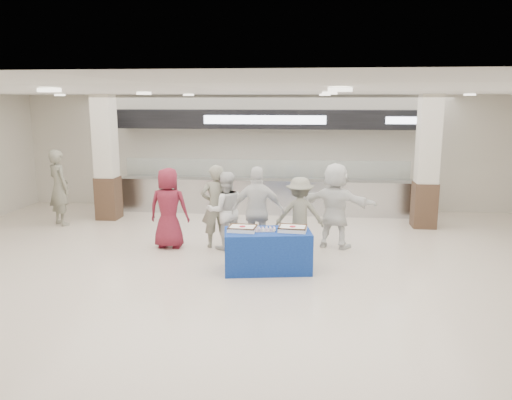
# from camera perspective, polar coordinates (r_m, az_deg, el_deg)

# --- Properties ---
(ground) EXTENTS (14.00, 14.00, 0.00)m
(ground) POSITION_cam_1_polar(r_m,az_deg,el_deg) (8.71, -2.25, -9.25)
(ground) COLOR beige
(ground) RESTS_ON ground
(serving_line) EXTENTS (8.70, 0.85, 2.80)m
(serving_line) POSITION_cam_1_polar(r_m,az_deg,el_deg) (13.64, 1.09, 3.36)
(serving_line) COLOR #B9BBC1
(serving_line) RESTS_ON ground
(column_left) EXTENTS (0.55, 0.55, 3.20)m
(column_left) POSITION_cam_1_polar(r_m,az_deg,el_deg) (13.41, -16.74, 4.34)
(column_left) COLOR #3B271B
(column_left) RESTS_ON ground
(column_right) EXTENTS (0.55, 0.55, 3.20)m
(column_right) POSITION_cam_1_polar(r_m,az_deg,el_deg) (12.66, 18.94, 3.81)
(column_right) COLOR #3B271B
(column_right) RESTS_ON ground
(display_table) EXTENTS (1.66, 1.03, 0.75)m
(display_table) POSITION_cam_1_polar(r_m,az_deg,el_deg) (9.10, 1.32, -5.82)
(display_table) COLOR navy
(display_table) RESTS_ON ground
(sheet_cake_left) EXTENTS (0.51, 0.41, 0.10)m
(sheet_cake_left) POSITION_cam_1_polar(r_m,az_deg,el_deg) (8.99, -1.56, -3.23)
(sheet_cake_left) COLOR white
(sheet_cake_left) RESTS_ON display_table
(sheet_cake_right) EXTENTS (0.52, 0.42, 0.10)m
(sheet_cake_right) POSITION_cam_1_polar(r_m,az_deg,el_deg) (9.00, 4.20, -3.23)
(sheet_cake_right) COLOR white
(sheet_cake_right) RESTS_ON display_table
(cupcake_tray) EXTENTS (0.38, 0.31, 0.06)m
(cupcake_tray) POSITION_cam_1_polar(r_m,az_deg,el_deg) (9.00, 1.02, -3.36)
(cupcake_tray) COLOR #B7B7BD
(cupcake_tray) RESTS_ON display_table
(civilian_maroon) EXTENTS (0.84, 0.56, 1.70)m
(civilian_maroon) POSITION_cam_1_polar(r_m,az_deg,el_deg) (10.56, -9.95, -0.91)
(civilian_maroon) COLOR maroon
(civilian_maroon) RESTS_ON ground
(soldier_a) EXTENTS (0.74, 0.60, 1.76)m
(soldier_a) POSITION_cam_1_polar(r_m,az_deg,el_deg) (10.45, -4.59, -0.73)
(soldier_a) COLOR slate
(soldier_a) RESTS_ON ground
(chef_tall) EXTENTS (0.96, 0.85, 1.62)m
(chef_tall) POSITION_cam_1_polar(r_m,az_deg,el_deg) (10.35, -3.51, -1.21)
(chef_tall) COLOR silver
(chef_tall) RESTS_ON ground
(chef_short) EXTENTS (1.06, 0.47, 1.79)m
(chef_short) POSITION_cam_1_polar(r_m,az_deg,el_deg) (9.88, 0.21, -1.30)
(chef_short) COLOR silver
(chef_short) RESTS_ON ground
(soldier_b) EXTENTS (1.04, 0.65, 1.53)m
(soldier_b) POSITION_cam_1_polar(r_m,az_deg,el_deg) (10.25, 5.00, -1.62)
(soldier_b) COLOR slate
(soldier_b) RESTS_ON ground
(civilian_white) EXTENTS (1.75, 1.07, 1.80)m
(civilian_white) POSITION_cam_1_polar(r_m,az_deg,el_deg) (10.53, 9.05, -0.62)
(civilian_white) COLOR white
(civilian_white) RESTS_ON ground
(soldier_bg) EXTENTS (0.82, 0.77, 1.88)m
(soldier_bg) POSITION_cam_1_polar(r_m,az_deg,el_deg) (13.22, -21.58, 1.34)
(soldier_bg) COLOR slate
(soldier_bg) RESTS_ON ground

